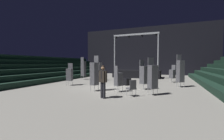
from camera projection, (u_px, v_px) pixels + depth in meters
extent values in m
cube|color=gray|center=(112.00, 89.00, 11.15)|extent=(22.00, 30.00, 0.10)
cube|color=black|center=(145.00, 51.00, 24.89)|extent=(22.00, 0.30, 8.00)
cube|color=black|center=(52.00, 80.00, 14.61)|extent=(0.75, 24.00, 0.45)
cube|color=black|center=(46.00, 75.00, 14.87)|extent=(0.75, 24.00, 0.45)
cube|color=black|center=(40.00, 71.00, 15.12)|extent=(0.75, 24.00, 0.45)
cube|color=black|center=(35.00, 66.00, 15.38)|extent=(0.75, 24.00, 0.45)
cube|color=black|center=(29.00, 62.00, 15.64)|extent=(0.75, 24.00, 0.45)
cube|color=black|center=(24.00, 58.00, 15.89)|extent=(0.75, 24.00, 0.45)
cube|color=black|center=(215.00, 89.00, 9.52)|extent=(0.75, 24.00, 0.45)
cube|color=black|center=(137.00, 74.00, 19.55)|extent=(6.01, 2.76, 0.97)
cylinder|color=#9EA0A8|center=(115.00, 53.00, 19.39)|extent=(0.16, 0.16, 4.50)
cylinder|color=#9EA0A8|center=(158.00, 52.00, 17.35)|extent=(0.16, 0.16, 4.50)
cube|color=#9EA0A8|center=(135.00, 34.00, 18.27)|extent=(5.71, 0.20, 0.20)
cylinder|color=black|center=(116.00, 38.00, 19.21)|extent=(0.18, 0.18, 0.22)
cylinder|color=black|center=(129.00, 37.00, 18.59)|extent=(0.18, 0.18, 0.22)
cylinder|color=black|center=(142.00, 36.00, 17.97)|extent=(0.18, 0.18, 0.22)
cylinder|color=black|center=(156.00, 35.00, 17.35)|extent=(0.18, 0.18, 0.22)
cylinder|color=black|center=(104.00, 90.00, 7.77)|extent=(0.15, 0.15, 0.87)
cylinder|color=black|center=(102.00, 90.00, 7.89)|extent=(0.15, 0.15, 0.87)
cube|color=silver|center=(102.00, 76.00, 7.75)|extent=(0.20, 0.16, 0.61)
cube|color=black|center=(103.00, 76.00, 7.80)|extent=(0.46, 0.36, 0.61)
cube|color=black|center=(101.00, 75.00, 7.71)|extent=(0.06, 0.03, 0.39)
cylinder|color=black|center=(106.00, 76.00, 7.63)|extent=(0.12, 0.12, 0.56)
cylinder|color=black|center=(100.00, 76.00, 7.96)|extent=(0.12, 0.12, 0.56)
sphere|color=#936B4C|center=(103.00, 68.00, 7.78)|extent=(0.20, 0.20, 0.20)
sphere|color=black|center=(103.00, 67.00, 7.77)|extent=(0.17, 0.17, 0.17)
cylinder|color=#B2B5BA|center=(94.00, 89.00, 9.65)|extent=(0.02, 0.02, 0.40)
cylinder|color=#B2B5BA|center=(90.00, 88.00, 9.89)|extent=(0.02, 0.02, 0.40)
cylinder|color=#B2B5BA|center=(98.00, 88.00, 9.95)|extent=(0.02, 0.02, 0.40)
cylinder|color=#B2B5BA|center=(95.00, 87.00, 10.19)|extent=(0.02, 0.02, 0.40)
cube|color=#4C4C51|center=(94.00, 84.00, 9.91)|extent=(0.55, 0.55, 0.08)
cube|color=#4C4C51|center=(94.00, 83.00, 9.91)|extent=(0.55, 0.55, 0.08)
cube|color=#4C4C51|center=(94.00, 82.00, 9.90)|extent=(0.55, 0.55, 0.08)
cube|color=#4C4C51|center=(94.00, 81.00, 9.90)|extent=(0.55, 0.55, 0.08)
cube|color=#4C4C51|center=(94.00, 79.00, 9.89)|extent=(0.55, 0.55, 0.08)
cube|color=#4C4C51|center=(94.00, 78.00, 9.89)|extent=(0.55, 0.55, 0.08)
cube|color=#4C4C51|center=(94.00, 77.00, 9.89)|extent=(0.55, 0.55, 0.08)
cube|color=#4C4C51|center=(94.00, 76.00, 9.88)|extent=(0.55, 0.55, 0.08)
cube|color=#4C4C51|center=(94.00, 74.00, 9.88)|extent=(0.55, 0.55, 0.08)
cube|color=#4C4C51|center=(94.00, 73.00, 9.88)|extent=(0.55, 0.55, 0.08)
cube|color=#4C4C51|center=(94.00, 72.00, 9.87)|extent=(0.55, 0.55, 0.08)
cube|color=#4C4C51|center=(94.00, 71.00, 9.87)|extent=(0.55, 0.55, 0.08)
cube|color=#4C4C51|center=(94.00, 69.00, 9.86)|extent=(0.55, 0.55, 0.08)
cube|color=#4C4C51|center=(94.00, 68.00, 9.86)|extent=(0.55, 0.55, 0.08)
cube|color=#4C4C51|center=(94.00, 67.00, 9.86)|extent=(0.55, 0.55, 0.08)
cube|color=#4C4C51|center=(94.00, 66.00, 9.85)|extent=(0.55, 0.55, 0.08)
cube|color=#4C4C51|center=(94.00, 64.00, 9.85)|extent=(0.55, 0.55, 0.08)
cube|color=#4C4C51|center=(94.00, 63.00, 9.84)|extent=(0.55, 0.55, 0.08)
cube|color=#4C4C51|center=(96.00, 59.00, 9.98)|extent=(0.40, 0.17, 0.46)
cylinder|color=#B2B5BA|center=(184.00, 85.00, 11.37)|extent=(0.02, 0.02, 0.40)
cylinder|color=#B2B5BA|center=(180.00, 85.00, 11.28)|extent=(0.02, 0.02, 0.40)
cylinder|color=#B2B5BA|center=(181.00, 84.00, 11.74)|extent=(0.02, 0.02, 0.40)
cylinder|color=#B2B5BA|center=(176.00, 84.00, 11.65)|extent=(0.02, 0.02, 0.40)
cube|color=#4C4C51|center=(180.00, 81.00, 11.50)|extent=(0.61, 0.61, 0.08)
cube|color=#4C4C51|center=(180.00, 80.00, 11.49)|extent=(0.61, 0.61, 0.08)
cube|color=#4C4C51|center=(180.00, 79.00, 11.49)|extent=(0.61, 0.61, 0.08)
cube|color=#4C4C51|center=(180.00, 78.00, 11.48)|extent=(0.61, 0.61, 0.08)
cube|color=#4C4C51|center=(180.00, 77.00, 11.48)|extent=(0.61, 0.61, 0.08)
cube|color=#4C4C51|center=(180.00, 76.00, 11.48)|extent=(0.61, 0.61, 0.08)
cube|color=#4C4C51|center=(180.00, 75.00, 11.47)|extent=(0.61, 0.61, 0.08)
cube|color=#4C4C51|center=(180.00, 74.00, 11.47)|extent=(0.61, 0.61, 0.08)
cube|color=#4C4C51|center=(180.00, 73.00, 11.47)|extent=(0.61, 0.61, 0.08)
cube|color=#4C4C51|center=(180.00, 72.00, 11.46)|extent=(0.61, 0.61, 0.08)
cube|color=#4C4C51|center=(180.00, 71.00, 11.46)|extent=(0.61, 0.61, 0.08)
cube|color=#4C4C51|center=(180.00, 70.00, 11.45)|extent=(0.61, 0.61, 0.08)
cube|color=#4C4C51|center=(180.00, 69.00, 11.45)|extent=(0.61, 0.61, 0.08)
cube|color=#4C4C51|center=(180.00, 67.00, 11.45)|extent=(0.61, 0.61, 0.08)
cube|color=#4C4C51|center=(180.00, 66.00, 11.44)|extent=(0.61, 0.61, 0.08)
cube|color=#4C4C51|center=(180.00, 65.00, 11.44)|extent=(0.61, 0.61, 0.08)
cube|color=#4C4C51|center=(181.00, 64.00, 11.43)|extent=(0.61, 0.61, 0.08)
cube|color=#4C4C51|center=(181.00, 63.00, 11.43)|extent=(0.61, 0.61, 0.08)
cube|color=#4C4C51|center=(181.00, 62.00, 11.43)|extent=(0.61, 0.61, 0.08)
cube|color=#4C4C51|center=(181.00, 61.00, 11.42)|extent=(0.61, 0.61, 0.08)
cube|color=#4C4C51|center=(179.00, 57.00, 11.60)|extent=(0.36, 0.27, 0.46)
cylinder|color=#B2B5BA|center=(173.00, 81.00, 14.13)|extent=(0.02, 0.02, 0.40)
cylinder|color=#B2B5BA|center=(169.00, 80.00, 14.45)|extent=(0.02, 0.02, 0.40)
cylinder|color=#B2B5BA|center=(175.00, 80.00, 14.35)|extent=(0.02, 0.02, 0.40)
cylinder|color=#B2B5BA|center=(172.00, 80.00, 14.66)|extent=(0.02, 0.02, 0.40)
cube|color=#4C4C51|center=(172.00, 78.00, 14.39)|extent=(0.61, 0.61, 0.08)
cube|color=#4C4C51|center=(172.00, 77.00, 14.38)|extent=(0.61, 0.61, 0.08)
cube|color=#4C4C51|center=(172.00, 76.00, 14.38)|extent=(0.61, 0.61, 0.08)
cube|color=#4C4C51|center=(172.00, 75.00, 14.37)|extent=(0.61, 0.61, 0.08)
cube|color=#4C4C51|center=(172.00, 74.00, 14.37)|extent=(0.61, 0.61, 0.08)
cube|color=#4C4C51|center=(172.00, 74.00, 14.37)|extent=(0.61, 0.61, 0.08)
cube|color=#4C4C51|center=(172.00, 73.00, 14.36)|extent=(0.61, 0.61, 0.08)
cube|color=#4C4C51|center=(172.00, 72.00, 14.36)|extent=(0.61, 0.61, 0.08)
cube|color=#4C4C51|center=(172.00, 71.00, 14.35)|extent=(0.61, 0.61, 0.08)
cube|color=#4C4C51|center=(172.00, 70.00, 14.35)|extent=(0.61, 0.61, 0.08)
cube|color=#4C4C51|center=(174.00, 67.00, 14.45)|extent=(0.36, 0.27, 0.46)
cylinder|color=#B2B5BA|center=(71.00, 83.00, 12.23)|extent=(0.02, 0.02, 0.40)
cylinder|color=#B2B5BA|center=(67.00, 83.00, 12.28)|extent=(0.02, 0.02, 0.40)
cylinder|color=#B2B5BA|center=(73.00, 83.00, 12.60)|extent=(0.02, 0.02, 0.40)
cylinder|color=#B2B5BA|center=(69.00, 83.00, 12.66)|extent=(0.02, 0.02, 0.40)
cube|color=#4C4C51|center=(70.00, 80.00, 12.43)|extent=(0.53, 0.53, 0.08)
cube|color=#4C4C51|center=(70.00, 79.00, 12.43)|extent=(0.53, 0.53, 0.08)
cube|color=#4C4C51|center=(70.00, 78.00, 12.42)|extent=(0.53, 0.53, 0.08)
cube|color=#4C4C51|center=(70.00, 77.00, 12.42)|extent=(0.53, 0.53, 0.08)
cube|color=#4C4C51|center=(70.00, 76.00, 12.41)|extent=(0.53, 0.53, 0.08)
cube|color=#4C4C51|center=(70.00, 75.00, 12.41)|extent=(0.53, 0.53, 0.08)
cube|color=#4C4C51|center=(70.00, 74.00, 12.41)|extent=(0.53, 0.53, 0.08)
cube|color=#4C4C51|center=(70.00, 73.00, 12.40)|extent=(0.53, 0.53, 0.08)
cube|color=#4C4C51|center=(70.00, 72.00, 12.40)|extent=(0.53, 0.53, 0.08)
cube|color=#4C4C51|center=(69.00, 71.00, 12.40)|extent=(0.53, 0.53, 0.08)
cube|color=#4C4C51|center=(69.00, 70.00, 12.39)|extent=(0.53, 0.53, 0.08)
cube|color=#4C4C51|center=(69.00, 69.00, 12.39)|extent=(0.53, 0.53, 0.08)
cube|color=#4C4C51|center=(70.00, 66.00, 12.57)|extent=(0.41, 0.14, 0.46)
cylinder|color=#B2B5BA|center=(97.00, 79.00, 15.98)|extent=(0.02, 0.02, 0.40)
cylinder|color=#B2B5BA|center=(100.00, 78.00, 16.25)|extent=(0.02, 0.02, 0.40)
cylinder|color=#B2B5BA|center=(99.00, 79.00, 15.72)|extent=(0.02, 0.02, 0.40)
cylinder|color=#B2B5BA|center=(102.00, 79.00, 15.99)|extent=(0.02, 0.02, 0.40)
cube|color=#4C4C51|center=(99.00, 76.00, 15.97)|extent=(0.57, 0.57, 0.08)
cube|color=#4C4C51|center=(99.00, 76.00, 15.97)|extent=(0.57, 0.57, 0.08)
cube|color=#4C4C51|center=(99.00, 75.00, 15.97)|extent=(0.57, 0.57, 0.08)
cube|color=#4C4C51|center=(99.00, 74.00, 15.96)|extent=(0.57, 0.57, 0.08)
cube|color=#4C4C51|center=(99.00, 73.00, 15.96)|extent=(0.57, 0.57, 0.08)
cube|color=#4C4C51|center=(99.00, 72.00, 15.95)|extent=(0.57, 0.57, 0.08)
cube|color=#4C4C51|center=(99.00, 72.00, 15.95)|extent=(0.57, 0.57, 0.08)
cube|color=#4C4C51|center=(99.00, 71.00, 15.95)|extent=(0.57, 0.57, 0.08)
cube|color=#4C4C51|center=(99.00, 70.00, 15.94)|extent=(0.57, 0.57, 0.08)
cube|color=#4C4C51|center=(99.00, 69.00, 15.94)|extent=(0.57, 0.57, 0.08)
cube|color=#4C4C51|center=(99.00, 69.00, 15.93)|extent=(0.57, 0.57, 0.08)
cube|color=#4C4C51|center=(99.00, 68.00, 15.93)|extent=(0.57, 0.57, 0.08)
cube|color=#4C4C51|center=(99.00, 67.00, 15.93)|extent=(0.57, 0.57, 0.08)
cube|color=#4C4C51|center=(101.00, 65.00, 15.78)|extent=(0.20, 0.39, 0.46)
cylinder|color=#B2B5BA|center=(147.00, 87.00, 10.46)|extent=(0.02, 0.02, 0.40)
cylinder|color=#B2B5BA|center=(144.00, 87.00, 10.24)|extent=(0.02, 0.02, 0.40)
cylinder|color=#B2B5BA|center=(143.00, 86.00, 10.77)|extent=(0.02, 0.02, 0.40)
cylinder|color=#B2B5BA|center=(140.00, 86.00, 10.55)|extent=(0.02, 0.02, 0.40)
cube|color=#4C4C51|center=(144.00, 83.00, 10.49)|extent=(0.61, 0.61, 0.08)
cube|color=#4C4C51|center=(144.00, 82.00, 10.49)|extent=(0.61, 0.61, 0.08)
cube|color=#4C4C51|center=(144.00, 81.00, 10.49)|extent=(0.61, 0.61, 0.08)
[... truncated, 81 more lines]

